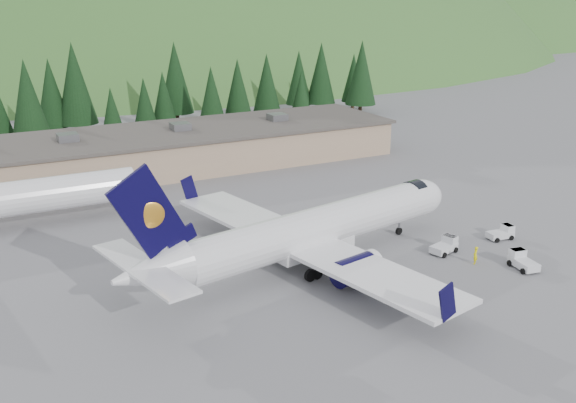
{
  "coord_description": "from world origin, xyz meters",
  "views": [
    {
      "loc": [
        -27.37,
        -46.14,
        23.33
      ],
      "look_at": [
        0.0,
        6.0,
        4.0
      ],
      "focal_mm": 40.0,
      "sensor_mm": 36.0,
      "label": 1
    }
  ],
  "objects_px": {
    "baggage_tug_c": "(522,261)",
    "terminal_building": "(146,152)",
    "airliner": "(310,231)",
    "baggage_tug_b": "(502,233)",
    "baggage_tug_a": "(445,245)",
    "ramp_worker": "(475,255)"
  },
  "relations": [
    {
      "from": "baggage_tug_c",
      "to": "terminal_building",
      "type": "bearing_deg",
      "value": 32.5
    },
    {
      "from": "airliner",
      "to": "baggage_tug_a",
      "type": "height_order",
      "value": "airliner"
    },
    {
      "from": "airliner",
      "to": "baggage_tug_a",
      "type": "distance_m",
      "value": 13.36
    },
    {
      "from": "baggage_tug_b",
      "to": "baggage_tug_a",
      "type": "bearing_deg",
      "value": -173.5
    },
    {
      "from": "baggage_tug_b",
      "to": "terminal_building",
      "type": "bearing_deg",
      "value": 125.95
    },
    {
      "from": "baggage_tug_a",
      "to": "baggage_tug_b",
      "type": "xyz_separation_m",
      "value": [
        7.31,
        0.07,
        -0.05
      ]
    },
    {
      "from": "airliner",
      "to": "ramp_worker",
      "type": "xyz_separation_m",
      "value": [
        13.22,
        -6.74,
        -2.36
      ]
    },
    {
      "from": "baggage_tug_a",
      "to": "baggage_tug_c",
      "type": "relative_size",
      "value": 1.01
    },
    {
      "from": "baggage_tug_a",
      "to": "ramp_worker",
      "type": "distance_m",
      "value": 3.4
    },
    {
      "from": "baggage_tug_a",
      "to": "baggage_tug_b",
      "type": "relative_size",
      "value": 1.13
    },
    {
      "from": "baggage_tug_b",
      "to": "terminal_building",
      "type": "relative_size",
      "value": 0.04
    },
    {
      "from": "ramp_worker",
      "to": "terminal_building",
      "type": "bearing_deg",
      "value": -108.6
    },
    {
      "from": "baggage_tug_a",
      "to": "airliner",
      "type": "bearing_deg",
      "value": 149.89
    },
    {
      "from": "baggage_tug_b",
      "to": "terminal_building",
      "type": "xyz_separation_m",
      "value": [
        -23.97,
        41.53,
        2.0
      ]
    },
    {
      "from": "baggage_tug_c",
      "to": "terminal_building",
      "type": "height_order",
      "value": "terminal_building"
    },
    {
      "from": "airliner",
      "to": "baggage_tug_c",
      "type": "relative_size",
      "value": 11.89
    },
    {
      "from": "airliner",
      "to": "baggage_tug_b",
      "type": "bearing_deg",
      "value": -20.76
    },
    {
      "from": "baggage_tug_b",
      "to": "ramp_worker",
      "type": "xyz_separation_m",
      "value": [
        -6.76,
        -3.42,
        0.2
      ]
    },
    {
      "from": "terminal_building",
      "to": "ramp_worker",
      "type": "xyz_separation_m",
      "value": [
        17.2,
        -44.95,
        -1.8
      ]
    },
    {
      "from": "baggage_tug_c",
      "to": "terminal_building",
      "type": "relative_size",
      "value": 0.04
    },
    {
      "from": "baggage_tug_b",
      "to": "ramp_worker",
      "type": "distance_m",
      "value": 7.58
    },
    {
      "from": "airliner",
      "to": "terminal_building",
      "type": "height_order",
      "value": "airliner"
    }
  ]
}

